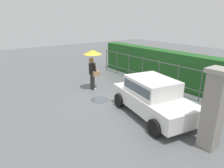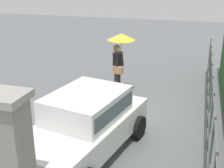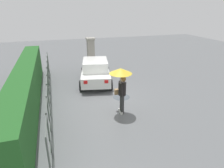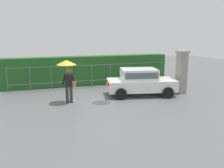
{
  "view_description": "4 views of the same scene",
  "coord_description": "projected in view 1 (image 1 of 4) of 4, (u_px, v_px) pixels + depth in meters",
  "views": [
    {
      "loc": [
        6.87,
        -5.69,
        3.69
      ],
      "look_at": [
        -0.03,
        -0.52,
        0.8
      ],
      "focal_mm": 31.88,
      "sensor_mm": 36.0,
      "label": 1
    },
    {
      "loc": [
        7.97,
        2.26,
        4.04
      ],
      "look_at": [
        -0.15,
        -0.13,
        0.94
      ],
      "focal_mm": 49.13,
      "sensor_mm": 36.0,
      "label": 2
    },
    {
      "loc": [
        -9.25,
        2.26,
        4.49
      ],
      "look_at": [
        -0.2,
        -0.49,
        0.72
      ],
      "focal_mm": 31.51,
      "sensor_mm": 36.0,
      "label": 3
    },
    {
      "loc": [
        -3.56,
        -12.44,
        3.39
      ],
      "look_at": [
        0.46,
        -0.06,
        0.72
      ],
      "focal_mm": 40.02,
      "sensor_mm": 36.0,
      "label": 4
    }
  ],
  "objects": [
    {
      "name": "puddle_near",
      "position": [
        100.0,
        100.0,
        9.38
      ],
      "size": [
        0.89,
        0.89,
        0.0
      ],
      "primitive_type": "cylinder",
      "color": "#4C545B",
      "rests_on": "ground"
    },
    {
      "name": "car",
      "position": [
        153.0,
        96.0,
        7.73
      ],
      "size": [
        3.96,
        2.44,
        1.48
      ],
      "rotation": [
        0.0,
        0.0,
        -0.2
      ],
      "color": "white",
      "rests_on": "ground"
    },
    {
      "name": "hedge_row",
      "position": [
        170.0,
        68.0,
        11.37
      ],
      "size": [
        10.88,
        0.9,
        1.9
      ],
      "primitive_type": "cube",
      "color": "#235B23",
      "rests_on": "ground"
    },
    {
      "name": "ground_plane",
      "position": [
        121.0,
        98.0,
        9.62
      ],
      "size": [
        40.0,
        40.0,
        0.0
      ],
      "primitive_type": "plane",
      "color": "slate"
    },
    {
      "name": "gate_pillar",
      "position": [
        214.0,
        109.0,
        5.61
      ],
      "size": [
        0.6,
        0.6,
        2.42
      ],
      "color": "gray",
      "rests_on": "ground"
    },
    {
      "name": "pedestrian",
      "position": [
        93.0,
        60.0,
        10.37
      ],
      "size": [
        0.96,
        0.96,
        2.11
      ],
      "rotation": [
        0.0,
        0.0,
        1.45
      ],
      "color": "#333333",
      "rests_on": "ground"
    },
    {
      "name": "fence_section",
      "position": [
        159.0,
        73.0,
        10.88
      ],
      "size": [
        9.93,
        0.05,
        1.5
      ],
      "color": "#59605B",
      "rests_on": "ground"
    }
  ]
}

